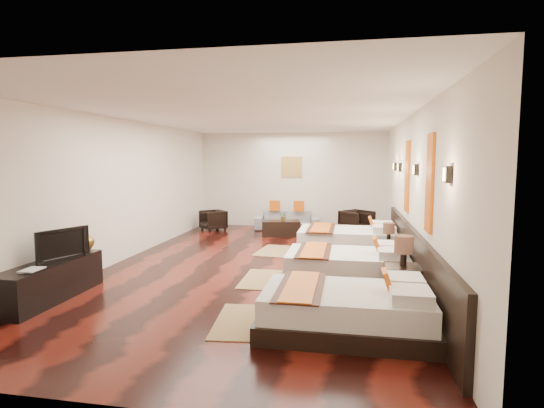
% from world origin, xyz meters
% --- Properties ---
extents(floor, '(5.50, 9.50, 0.01)m').
position_xyz_m(floor, '(0.00, 0.00, 0.00)').
color(floor, black).
rests_on(floor, ground).
extents(ceiling, '(5.50, 9.50, 0.01)m').
position_xyz_m(ceiling, '(0.00, 0.00, 2.80)').
color(ceiling, white).
rests_on(ceiling, floor).
extents(back_wall, '(5.50, 0.01, 2.80)m').
position_xyz_m(back_wall, '(0.00, 4.75, 1.40)').
color(back_wall, silver).
rests_on(back_wall, floor).
extents(left_wall, '(0.01, 9.50, 2.80)m').
position_xyz_m(left_wall, '(-2.75, 0.00, 1.40)').
color(left_wall, silver).
rests_on(left_wall, floor).
extents(right_wall, '(0.01, 9.50, 2.80)m').
position_xyz_m(right_wall, '(2.75, 0.00, 1.40)').
color(right_wall, silver).
rests_on(right_wall, floor).
extents(headboard_panel, '(0.08, 6.60, 0.90)m').
position_xyz_m(headboard_panel, '(2.71, -0.80, 0.45)').
color(headboard_panel, black).
rests_on(headboard_panel, floor).
extents(bed_near, '(2.00, 1.26, 0.76)m').
position_xyz_m(bed_near, '(1.70, -2.87, 0.26)').
color(bed_near, black).
rests_on(bed_near, floor).
extents(bed_mid, '(2.02, 1.27, 0.77)m').
position_xyz_m(bed_mid, '(1.70, -0.84, 0.26)').
color(bed_mid, black).
rests_on(bed_mid, floor).
extents(bed_far, '(2.13, 1.34, 0.81)m').
position_xyz_m(bed_far, '(1.70, 1.33, 0.28)').
color(bed_far, black).
rests_on(bed_far, floor).
extents(nightstand_a, '(0.49, 0.49, 0.96)m').
position_xyz_m(nightstand_a, '(2.44, -1.76, 0.34)').
color(nightstand_a, black).
rests_on(nightstand_a, floor).
extents(nightstand_b, '(0.41, 0.41, 0.81)m').
position_xyz_m(nightstand_b, '(2.44, 0.47, 0.28)').
color(nightstand_b, black).
rests_on(nightstand_b, floor).
extents(jute_mat_near, '(0.87, 1.27, 0.01)m').
position_xyz_m(jute_mat_near, '(0.46, -2.79, 0.01)').
color(jute_mat_near, olive).
rests_on(jute_mat_near, floor).
extents(jute_mat_mid, '(0.77, 1.21, 0.01)m').
position_xyz_m(jute_mat_mid, '(0.33, -0.93, 0.01)').
color(jute_mat_mid, olive).
rests_on(jute_mat_mid, floor).
extents(jute_mat_far, '(0.87, 1.27, 0.01)m').
position_xyz_m(jute_mat_far, '(0.13, 1.29, 0.01)').
color(jute_mat_far, olive).
rests_on(jute_mat_far, floor).
extents(tv_console, '(0.50, 1.80, 0.55)m').
position_xyz_m(tv_console, '(-2.50, -2.48, 0.28)').
color(tv_console, black).
rests_on(tv_console, floor).
extents(tv, '(0.39, 0.79, 0.47)m').
position_xyz_m(tv, '(-2.45, -2.31, 0.78)').
color(tv, black).
rests_on(tv, tv_console).
extents(book, '(0.23, 0.31, 0.03)m').
position_xyz_m(book, '(-2.50, -2.97, 0.56)').
color(book, black).
rests_on(book, tv_console).
extents(figurine, '(0.41, 0.41, 0.38)m').
position_xyz_m(figurine, '(-2.50, -1.72, 0.74)').
color(figurine, brown).
rests_on(figurine, tv_console).
extents(sofa, '(1.89, 0.92, 0.53)m').
position_xyz_m(sofa, '(-0.06, 4.24, 0.27)').
color(sofa, gray).
rests_on(sofa, floor).
extents(armchair_left, '(0.88, 0.88, 0.58)m').
position_xyz_m(armchair_left, '(-2.11, 3.71, 0.29)').
color(armchair_left, black).
rests_on(armchair_left, floor).
extents(armchair_right, '(1.02, 1.02, 0.66)m').
position_xyz_m(armchair_right, '(1.91, 3.69, 0.33)').
color(armchair_right, black).
rests_on(armchair_right, floor).
extents(coffee_table, '(1.08, 0.69, 0.40)m').
position_xyz_m(coffee_table, '(-0.06, 3.19, 0.20)').
color(coffee_table, black).
rests_on(coffee_table, floor).
extents(table_plant, '(0.25, 0.23, 0.25)m').
position_xyz_m(table_plant, '(0.02, 3.14, 0.52)').
color(table_plant, '#2C5D1F').
rests_on(table_plant, coffee_table).
extents(orange_panel_a, '(0.04, 0.40, 1.30)m').
position_xyz_m(orange_panel_a, '(2.73, -1.90, 1.70)').
color(orange_panel_a, '#D86014').
rests_on(orange_panel_a, right_wall).
extents(orange_panel_b, '(0.04, 0.40, 1.30)m').
position_xyz_m(orange_panel_b, '(2.73, 0.30, 1.70)').
color(orange_panel_b, '#D86014').
rests_on(orange_panel_b, right_wall).
extents(sconce_near, '(0.07, 0.12, 0.18)m').
position_xyz_m(sconce_near, '(2.70, -3.00, 1.85)').
color(sconce_near, black).
rests_on(sconce_near, right_wall).
extents(sconce_mid, '(0.07, 0.12, 0.18)m').
position_xyz_m(sconce_mid, '(2.70, -0.80, 1.85)').
color(sconce_mid, black).
rests_on(sconce_mid, right_wall).
extents(sconce_far, '(0.07, 0.12, 0.18)m').
position_xyz_m(sconce_far, '(2.70, 1.40, 1.85)').
color(sconce_far, black).
rests_on(sconce_far, right_wall).
extents(sconce_lounge, '(0.07, 0.12, 0.18)m').
position_xyz_m(sconce_lounge, '(2.70, 2.30, 1.85)').
color(sconce_lounge, black).
rests_on(sconce_lounge, right_wall).
extents(gold_artwork, '(0.60, 0.04, 0.60)m').
position_xyz_m(gold_artwork, '(0.00, 4.73, 1.80)').
color(gold_artwork, '#AD873F').
rests_on(gold_artwork, back_wall).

